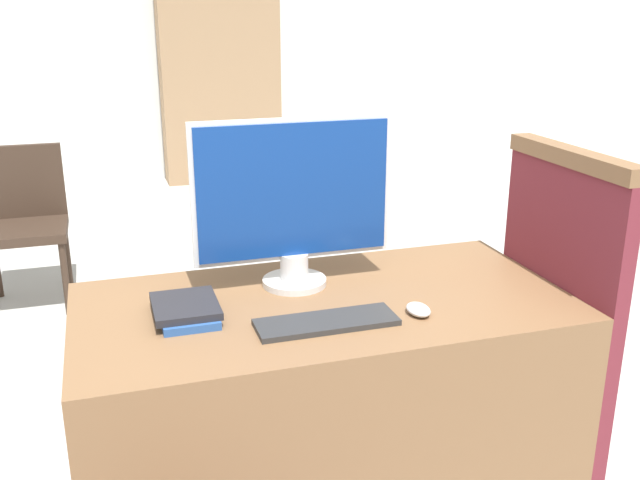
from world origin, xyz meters
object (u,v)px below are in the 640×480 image
(monitor, at_px, (293,201))
(far_chair, at_px, (24,216))
(mouse, at_px, (418,310))
(book_stack, at_px, (187,310))
(keyboard, at_px, (326,322))

(monitor, height_order, far_chair, monitor)
(mouse, relative_size, far_chair, 0.11)
(book_stack, bearing_deg, mouse, -15.40)
(keyboard, xyz_separation_m, mouse, (0.27, -0.01, 0.01))
(monitor, bearing_deg, mouse, -49.79)
(mouse, xyz_separation_m, far_chair, (-1.24, 2.34, -0.27))
(monitor, height_order, keyboard, monitor)
(keyboard, xyz_separation_m, far_chair, (-0.97, 2.33, -0.27))
(mouse, height_order, far_chair, far_chair)
(keyboard, xyz_separation_m, book_stack, (-0.36, 0.16, 0.01))
(book_stack, relative_size, far_chair, 0.26)
(keyboard, relative_size, far_chair, 0.45)
(far_chair, bearing_deg, mouse, -106.80)
(mouse, bearing_deg, far_chair, 117.95)
(keyboard, bearing_deg, mouse, -2.16)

